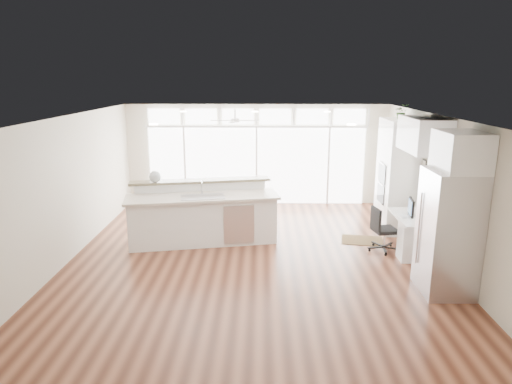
{
  "coord_description": "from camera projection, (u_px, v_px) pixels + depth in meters",
  "views": [
    {
      "loc": [
        0.16,
        -8.23,
        3.39
      ],
      "look_at": [
        0.03,
        0.6,
        1.16
      ],
      "focal_mm": 32.0,
      "sensor_mm": 36.0,
      "label": 1
    }
  ],
  "objects": [
    {
      "name": "recessed_lights",
      "position": [
        254.0,
        117.0,
        8.35
      ],
      "size": [
        3.4,
        3.0,
        0.02
      ],
      "primitive_type": "cube",
      "color": "white",
      "rests_on": "ceiling"
    },
    {
      "name": "wall_back",
      "position": [
        257.0,
        155.0,
        12.36
      ],
      "size": [
        7.0,
        0.04,
        2.7
      ],
      "primitive_type": "cube",
      "color": "beige",
      "rests_on": "floor"
    },
    {
      "name": "office_chair",
      "position": [
        385.0,
        230.0,
        9.07
      ],
      "size": [
        0.54,
        0.51,
        0.89
      ],
      "primitive_type": "cube",
      "rotation": [
        0.0,
        0.0,
        0.19
      ],
      "color": "black",
      "rests_on": "floor"
    },
    {
      "name": "desk_nook",
      "position": [
        413.0,
        235.0,
        8.97
      ],
      "size": [
        0.72,
        1.3,
        0.76
      ],
      "primitive_type": "cube",
      "color": "white",
      "rests_on": "floor"
    },
    {
      "name": "potted_plant",
      "position": [
        401.0,
        113.0,
        9.87
      ],
      "size": [
        0.33,
        0.36,
        0.26
      ],
      "primitive_type": "imported",
      "rotation": [
        0.0,
        0.0,
        -0.1
      ],
      "color": "#385F29",
      "rests_on": "oven_cabinet"
    },
    {
      "name": "monitor",
      "position": [
        411.0,
        207.0,
        8.83
      ],
      "size": [
        0.14,
        0.44,
        0.37
      ],
      "primitive_type": "cube",
      "rotation": [
        0.0,
        0.0,
        -0.16
      ],
      "color": "black",
      "rests_on": "desk_nook"
    },
    {
      "name": "fridge_cabinet",
      "position": [
        461.0,
        151.0,
        6.9
      ],
      "size": [
        0.64,
        0.9,
        0.6
      ],
      "primitive_type": "cube",
      "color": "white",
      "rests_on": "wall_right"
    },
    {
      "name": "wall_left",
      "position": [
        67.0,
        189.0,
        8.53
      ],
      "size": [
        0.04,
        8.0,
        2.7
      ],
      "primitive_type": "cube",
      "color": "beige",
      "rests_on": "floor"
    },
    {
      "name": "ceiling_fan",
      "position": [
        235.0,
        116.0,
        10.93
      ],
      "size": [
        1.16,
        1.16,
        0.32
      ],
      "primitive_type": "cube",
      "color": "silver",
      "rests_on": "ceiling"
    },
    {
      "name": "glass_wall",
      "position": [
        257.0,
        166.0,
        12.37
      ],
      "size": [
        5.8,
        0.06,
        2.08
      ],
      "primitive_type": "cube",
      "color": "white",
      "rests_on": "wall_back"
    },
    {
      "name": "kitchen_island",
      "position": [
        203.0,
        214.0,
        9.5
      ],
      "size": [
        3.3,
        1.75,
        1.24
      ],
      "primitive_type": "cube",
      "rotation": [
        0.0,
        0.0,
        0.19
      ],
      "color": "white",
      "rests_on": "floor"
    },
    {
      "name": "keyboard",
      "position": [
        402.0,
        216.0,
        8.87
      ],
      "size": [
        0.13,
        0.29,
        0.01
      ],
      "primitive_type": "cube",
      "rotation": [
        0.0,
        0.0,
        0.07
      ],
      "color": "silver",
      "rests_on": "desk_nook"
    },
    {
      "name": "framed_photos",
      "position": [
        424.0,
        177.0,
        9.31
      ],
      "size": [
        0.06,
        0.22,
        0.8
      ],
      "primitive_type": "cube",
      "color": "black",
      "rests_on": "wall_right"
    },
    {
      "name": "transom_row",
      "position": [
        257.0,
        117.0,
        12.05
      ],
      "size": [
        5.9,
        0.06,
        0.4
      ],
      "primitive_type": "cube",
      "color": "white",
      "rests_on": "wall_back"
    },
    {
      "name": "upper_cabinets",
      "position": [
        424.0,
        135.0,
        8.48
      ],
      "size": [
        0.64,
        1.3,
        0.64
      ],
      "primitive_type": "cube",
      "color": "white",
      "rests_on": "wall_right"
    },
    {
      "name": "oven_cabinet",
      "position": [
        397.0,
        176.0,
        10.21
      ],
      "size": [
        0.64,
        1.2,
        2.5
      ],
      "primitive_type": "cube",
      "color": "white",
      "rests_on": "floor"
    },
    {
      "name": "floor",
      "position": [
        254.0,
        258.0,
        8.81
      ],
      "size": [
        7.0,
        8.0,
        0.02
      ],
      "primitive_type": "cube",
      "color": "#492316",
      "rests_on": "ground"
    },
    {
      "name": "rug",
      "position": [
        362.0,
        240.0,
        9.74
      ],
      "size": [
        0.96,
        0.77,
        0.01
      ],
      "primitive_type": "cube",
      "rotation": [
        0.0,
        0.0,
        -0.18
      ],
      "color": "#342210",
      "rests_on": "floor"
    },
    {
      "name": "wall_front",
      "position": [
        246.0,
        285.0,
        4.6
      ],
      "size": [
        7.0,
        0.04,
        2.7
      ],
      "primitive_type": "cube",
      "color": "beige",
      "rests_on": "floor"
    },
    {
      "name": "refrigerator",
      "position": [
        448.0,
        233.0,
        7.21
      ],
      "size": [
        0.76,
        0.9,
        2.0
      ],
      "primitive_type": "cube",
      "color": "silver",
      "rests_on": "floor"
    },
    {
      "name": "ceiling",
      "position": [
        254.0,
        117.0,
        8.15
      ],
      "size": [
        7.0,
        8.0,
        0.02
      ],
      "primitive_type": "cube",
      "color": "white",
      "rests_on": "wall_back"
    },
    {
      "name": "wall_right",
      "position": [
        443.0,
        191.0,
        8.43
      ],
      "size": [
        0.04,
        8.0,
        2.7
      ],
      "primitive_type": "cube",
      "color": "beige",
      "rests_on": "floor"
    },
    {
      "name": "fishbowl",
      "position": [
        155.0,
        177.0,
        9.54
      ],
      "size": [
        0.28,
        0.28,
        0.25
      ],
      "primitive_type": "sphere",
      "rotation": [
        0.0,
        0.0,
        0.16
      ],
      "color": "silver",
      "rests_on": "kitchen_island"
    },
    {
      "name": "desk_window",
      "position": [
        436.0,
        177.0,
        8.68
      ],
      "size": [
        0.04,
        0.85,
        0.85
      ],
      "primitive_type": "cube",
      "color": "white",
      "rests_on": "wall_right"
    }
  ]
}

